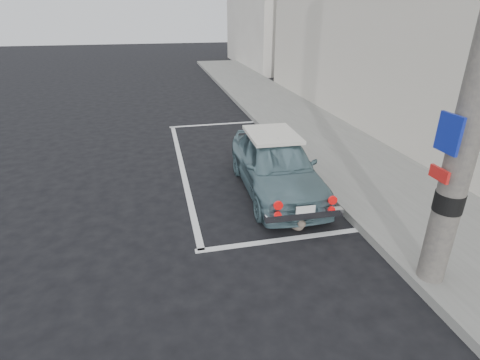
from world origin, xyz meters
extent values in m
plane|color=black|center=(0.00, 0.00, 0.00)|extent=(80.00, 80.00, 0.00)
cube|color=slate|center=(3.20, 2.00, 0.07)|extent=(2.80, 40.00, 0.15)
cube|color=beige|center=(6.35, 4.00, 3.50)|extent=(3.50, 18.00, 7.00)
cube|color=black|center=(4.66, 4.00, 1.40)|extent=(0.10, 16.00, 2.40)
cube|color=beige|center=(6.35, 20.00, 4.00)|extent=(3.50, 10.00, 8.00)
cube|color=silver|center=(0.50, -0.50, 0.00)|extent=(3.00, 0.12, 0.01)
cube|color=silver|center=(0.50, 6.50, 0.00)|extent=(3.00, 0.12, 0.01)
cube|color=silver|center=(-0.90, 3.00, 0.00)|extent=(0.12, 7.00, 0.01)
cylinder|color=black|center=(2.05, -2.00, 1.30)|extent=(0.36, 0.36, 0.25)
cube|color=#1325A0|center=(1.81, -2.00, 2.20)|extent=(0.04, 0.35, 0.45)
cube|color=red|center=(1.81, -2.00, 1.70)|extent=(0.04, 0.30, 0.15)
cube|color=white|center=(1.80, -2.00, 1.70)|extent=(0.02, 0.16, 0.08)
imported|color=slate|center=(0.89, 1.29, 0.60)|extent=(1.52, 3.55, 1.19)
cube|color=silver|center=(0.90, 1.64, 1.12)|extent=(1.03, 1.36, 0.07)
cube|color=silver|center=(0.84, -0.41, 0.38)|extent=(1.34, 0.16, 0.12)
cube|color=white|center=(0.84, -0.46, 0.48)|extent=(0.33, 0.03, 0.17)
cylinder|color=red|center=(0.37, -0.43, 0.62)|extent=(0.15, 0.04, 0.15)
cylinder|color=red|center=(1.30, -0.46, 0.62)|extent=(0.15, 0.04, 0.15)
cylinder|color=red|center=(0.37, -0.43, 0.44)|extent=(0.12, 0.04, 0.12)
cylinder|color=red|center=(1.30, -0.46, 0.44)|extent=(0.12, 0.04, 0.12)
ellipsoid|color=brown|center=(0.79, -0.22, 0.12)|extent=(0.31, 0.41, 0.22)
sphere|color=brown|center=(0.82, -0.38, 0.19)|extent=(0.14, 0.14, 0.14)
cone|color=brown|center=(0.79, -0.39, 0.26)|extent=(0.05, 0.05, 0.05)
cone|color=brown|center=(0.86, -0.37, 0.26)|extent=(0.05, 0.05, 0.05)
cylinder|color=brown|center=(0.80, -0.03, 0.04)|extent=(0.17, 0.21, 0.03)
camera|label=1|loc=(-1.41, -5.43, 3.48)|focal=28.00mm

